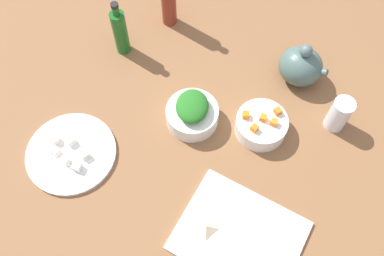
{
  "coord_description": "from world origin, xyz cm",
  "views": [
    {
      "loc": [
        29.72,
        -47.9,
        113.33
      ],
      "look_at": [
        0.0,
        0.0,
        8.0
      ],
      "focal_mm": 40.06,
      "sensor_mm": 36.0,
      "label": 1
    }
  ],
  "objects_px": {
    "cutting_board": "(239,235)",
    "plate_tofu": "(71,153)",
    "teapot": "(301,66)",
    "drinking_glass_0": "(339,114)",
    "bowl_greens": "(192,115)",
    "bowl_carrots": "(261,125)",
    "bottle_1": "(120,31)"
  },
  "relations": [
    {
      "from": "cutting_board",
      "to": "bottle_1",
      "type": "distance_m",
      "value": 0.7
    },
    {
      "from": "teapot",
      "to": "bowl_greens",
      "type": "bearing_deg",
      "value": -123.16
    },
    {
      "from": "bowl_greens",
      "to": "plate_tofu",
      "type": "bearing_deg",
      "value": -130.22
    },
    {
      "from": "teapot",
      "to": "drinking_glass_0",
      "type": "bearing_deg",
      "value": -29.99
    },
    {
      "from": "cutting_board",
      "to": "bowl_greens",
      "type": "distance_m",
      "value": 0.36
    },
    {
      "from": "plate_tofu",
      "to": "bowl_carrots",
      "type": "distance_m",
      "value": 0.54
    },
    {
      "from": "bowl_greens",
      "to": "bowl_carrots",
      "type": "distance_m",
      "value": 0.2
    },
    {
      "from": "plate_tofu",
      "to": "drinking_glass_0",
      "type": "relative_size",
      "value": 2.2
    },
    {
      "from": "bottle_1",
      "to": "drinking_glass_0",
      "type": "distance_m",
      "value": 0.69
    },
    {
      "from": "bowl_greens",
      "to": "bowl_carrots",
      "type": "height_order",
      "value": "same"
    },
    {
      "from": "bowl_carrots",
      "to": "drinking_glass_0",
      "type": "distance_m",
      "value": 0.22
    },
    {
      "from": "bottle_1",
      "to": "drinking_glass_0",
      "type": "xyz_separation_m",
      "value": [
        0.69,
        0.1,
        -0.03
      ]
    },
    {
      "from": "bottle_1",
      "to": "plate_tofu",
      "type": "bearing_deg",
      "value": -76.02
    },
    {
      "from": "cutting_board",
      "to": "teapot",
      "type": "xyz_separation_m",
      "value": [
        -0.09,
        0.53,
        0.06
      ]
    },
    {
      "from": "teapot",
      "to": "bottle_1",
      "type": "distance_m",
      "value": 0.56
    },
    {
      "from": "cutting_board",
      "to": "plate_tofu",
      "type": "relative_size",
      "value": 1.21
    },
    {
      "from": "drinking_glass_0",
      "to": "cutting_board",
      "type": "bearing_deg",
      "value": -99.96
    },
    {
      "from": "cutting_board",
      "to": "bowl_carrots",
      "type": "height_order",
      "value": "bowl_carrots"
    },
    {
      "from": "teapot",
      "to": "bottle_1",
      "type": "bearing_deg",
      "value": -159.68
    },
    {
      "from": "teapot",
      "to": "bowl_carrots",
      "type": "bearing_deg",
      "value": -93.0
    },
    {
      "from": "plate_tofu",
      "to": "bowl_greens",
      "type": "relative_size",
      "value": 1.67
    },
    {
      "from": "bowl_greens",
      "to": "bottle_1",
      "type": "xyz_separation_m",
      "value": [
        -0.33,
        0.11,
        0.06
      ]
    },
    {
      "from": "bowl_greens",
      "to": "bowl_carrots",
      "type": "bearing_deg",
      "value": 22.36
    },
    {
      "from": "plate_tofu",
      "to": "bottle_1",
      "type": "xyz_separation_m",
      "value": [
        -0.09,
        0.38,
        0.08
      ]
    },
    {
      "from": "bowl_carrots",
      "to": "bottle_1",
      "type": "relative_size",
      "value": 0.73
    },
    {
      "from": "drinking_glass_0",
      "to": "plate_tofu",
      "type": "bearing_deg",
      "value": -140.87
    },
    {
      "from": "plate_tofu",
      "to": "bowl_greens",
      "type": "xyz_separation_m",
      "value": [
        0.23,
        0.27,
        0.02
      ]
    },
    {
      "from": "cutting_board",
      "to": "plate_tofu",
      "type": "distance_m",
      "value": 0.52
    },
    {
      "from": "cutting_board",
      "to": "bowl_greens",
      "type": "relative_size",
      "value": 2.03
    },
    {
      "from": "bowl_carrots",
      "to": "drinking_glass_0",
      "type": "xyz_separation_m",
      "value": [
        0.17,
        0.13,
        0.03
      ]
    },
    {
      "from": "teapot",
      "to": "bottle_1",
      "type": "relative_size",
      "value": 0.74
    },
    {
      "from": "cutting_board",
      "to": "bottle_1",
      "type": "bearing_deg",
      "value": 151.26
    }
  ]
}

